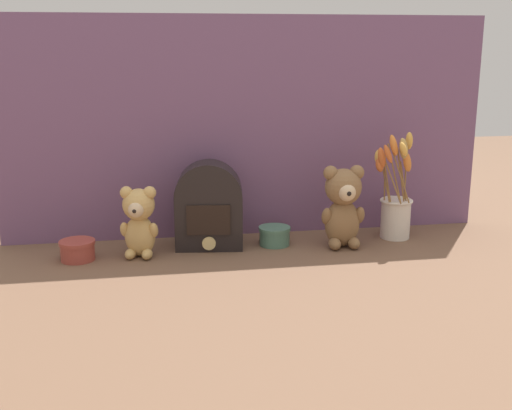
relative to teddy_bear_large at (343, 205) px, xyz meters
name	(u,v)px	position (x,y,z in m)	size (l,w,h in m)	color
ground_plane	(257,249)	(-0.25, 0.01, -0.12)	(4.00, 4.00, 0.00)	brown
backdrop_wall	(248,128)	(-0.25, 0.18, 0.20)	(1.46, 0.02, 0.65)	#704C70
teddy_bear_large	(343,205)	(0.00, 0.00, 0.00)	(0.13, 0.12, 0.24)	olive
teddy_bear_medium	(139,220)	(-0.57, 0.01, -0.02)	(0.11, 0.10, 0.20)	tan
flower_vase	(395,205)	(0.18, 0.05, -0.02)	(0.13, 0.14, 0.32)	silver
vintage_radio	(209,207)	(-0.38, 0.06, 0.00)	(0.20, 0.13, 0.25)	black
decorative_tin_tall	(275,236)	(-0.19, 0.05, -0.10)	(0.09, 0.09, 0.05)	#47705B
decorative_tin_short	(78,250)	(-0.74, 0.00, -0.10)	(0.10, 0.10, 0.06)	#993D33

